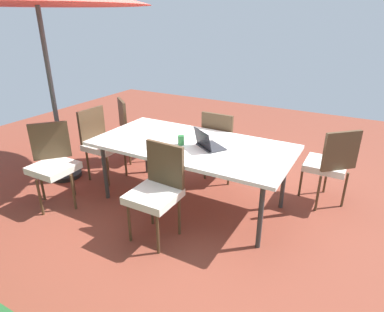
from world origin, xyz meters
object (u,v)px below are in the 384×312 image
Objects in this scene: dining_table at (192,147)px; chair_north at (157,188)px; chair_southeast at (133,126)px; laptop at (208,144)px; chair_southwest at (330,162)px; chair_northeast at (53,161)px; chair_south at (221,142)px; chair_east at (101,141)px; cup at (181,140)px.

dining_table is 0.75m from chair_north.
laptop is at bearing -165.39° from chair_southeast.
chair_north is 1.00× the size of chair_southeast.
dining_table is 2.32× the size of chair_southwest.
chair_northeast and chair_north have the same top height.
chair_northeast is 2.14m from chair_south.
dining_table is 5.66× the size of laptop.
chair_north and chair_south have the same top height.
cup is (-1.34, 0.10, 0.28)m from chair_east.
chair_north is 0.78m from laptop.
chair_south is at bearing -43.86° from chair_southwest.
chair_southeast and chair_southwest have the same top height.
cup is at bearing -171.98° from chair_southeast.
chair_east is 2.43× the size of laptop.
chair_northeast is at bearing 27.26° from cup.
cup is (-1.35, -0.70, 0.28)m from chair_northeast.
laptop is 0.32m from cup.
chair_southwest is (-1.39, 0.00, 0.00)m from chair_south.
chair_northeast is 1.45m from chair_north.
chair_east is at bearing -4.09° from cup.
chair_south is 2.43× the size of laptop.
dining_table is 0.79m from chair_south.
cup is (0.31, 0.06, 0.01)m from laptop.
laptop is at bearing 76.38° from chair_north.
cup reaches higher than dining_table.
dining_table is 1.44m from chair_east.
chair_north reaches higher than cup.
chair_northeast is 1.55m from cup.
chair_east is (1.44, -0.74, 0.00)m from chair_north.
chair_northeast is 0.79m from chair_east.
chair_southeast is at bearing 138.25° from chair_north.
chair_north is at bearing 90.90° from dining_table.
chair_northeast is at bearing -179.16° from chair_east.
chair_east is at bearing 32.36° from laptop.
chair_north is at bearing 3.09° from chair_southwest.
chair_north is 1.00× the size of chair_south.
chair_southwest is (-1.41, -1.49, 0.00)m from chair_north.
chair_east is 1.00× the size of chair_south.
chair_southeast is 1.00× the size of chair_south.
laptop is at bearing -24.88° from chair_northeast.
chair_south is at bearing -91.94° from dining_table.
chair_north is (-0.01, 0.73, -0.18)m from dining_table.
cup is at bearing 44.34° from laptop.
chair_southwest is at bearing -73.30° from chair_east.
chair_south reaches higher than cup.
chair_southwest is at bearing -112.74° from laptop.
chair_north and chair_east have the same top height.
chair_east is at bearing 28.87° from chair_south.
chair_north reaches higher than dining_table.
cup is at bearing -14.14° from chair_southwest.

